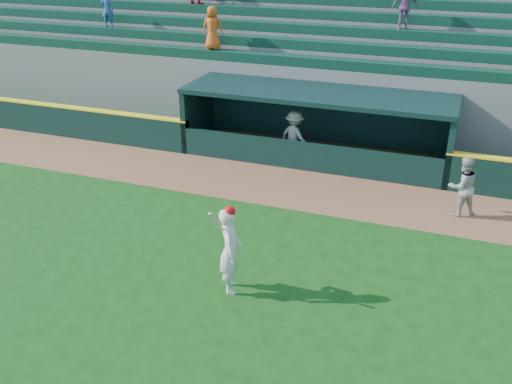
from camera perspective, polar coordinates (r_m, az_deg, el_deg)
ground at (r=14.26m, az=-2.26°, el=-7.30°), size 120.00×120.00×0.00m
warning_track at (r=18.33m, az=3.60°, el=0.42°), size 40.00×3.00×0.01m
field_wall_left at (r=25.46m, az=-22.72°, el=7.06°), size 15.50×0.30×1.20m
wall_stripe_left at (r=25.30m, az=-22.95°, el=8.41°), size 15.50×0.32×0.06m
dugout_player_front at (r=17.28m, az=19.95°, el=0.53°), size 1.10×1.03×1.79m
dugout_player_inside at (r=20.19m, az=3.88°, el=5.58°), size 1.36×1.11×1.84m
dugout at (r=20.64m, az=6.25°, el=7.21°), size 9.40×2.80×2.46m
stands at (r=24.69m, az=9.09°, el=12.49°), size 34.50×6.25×7.52m
batter_at_plate at (r=12.83m, az=-2.60°, el=-5.73°), size 0.74×0.91×2.15m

